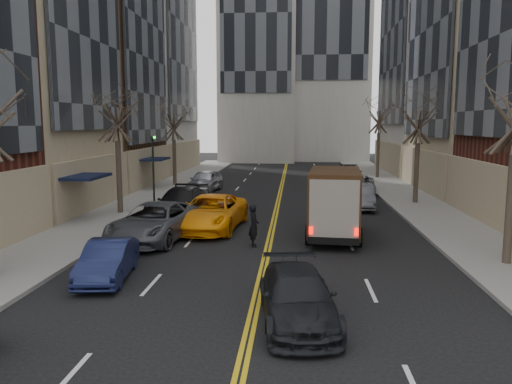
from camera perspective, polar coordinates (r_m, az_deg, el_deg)
sidewalk_left at (r=36.09m, az=-11.80°, el=-0.43°), size 4.00×66.00×0.15m
sidewalk_right at (r=35.54m, az=17.30°, el=-0.75°), size 4.00×66.00×0.15m
tree_lf_mid at (r=29.04m, az=-15.69°, el=10.37°), size 3.20×3.20×8.91m
tree_lf_far at (r=41.47m, az=-9.42°, el=8.93°), size 3.20×3.20×8.12m
tree_rt_mid at (r=33.19m, az=18.16°, el=9.19°), size 3.20×3.20×8.32m
tree_rt_far at (r=47.92m, az=13.94°, el=9.51°), size 3.20×3.20×9.11m
traffic_signal at (r=30.56m, az=-11.67°, el=3.27°), size 0.29×0.26×4.70m
ups_truck at (r=22.82m, az=8.97°, el=-1.30°), size 2.73×5.90×3.14m
observer_sedan at (r=13.39m, az=4.78°, el=-11.87°), size 2.39×4.78×1.33m
taxi at (r=24.53m, az=-5.19°, el=-2.37°), size 3.29×6.24×1.67m
pedestrian at (r=21.09m, az=-0.26°, el=-3.85°), size 0.56×0.73×1.79m
parked_lf_b at (r=17.48m, az=-16.58°, el=-7.51°), size 1.84×4.05×1.29m
parked_lf_c at (r=22.66m, az=-11.48°, el=-3.37°), size 3.49×6.24×1.65m
parked_lf_d at (r=27.56m, az=-8.55°, el=-1.31°), size 2.42×5.74×1.65m
parked_lf_e at (r=38.20m, az=-5.86°, el=1.27°), size 2.45×5.00×1.64m
parked_rt_a at (r=31.15m, az=11.83°, el=-0.53°), size 1.77×4.47×1.45m
parked_rt_b at (r=37.30m, az=11.70°, el=0.80°), size 2.91×5.28×1.40m
parked_rt_c at (r=45.74m, az=10.76°, el=2.09°), size 2.01×4.77×1.37m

